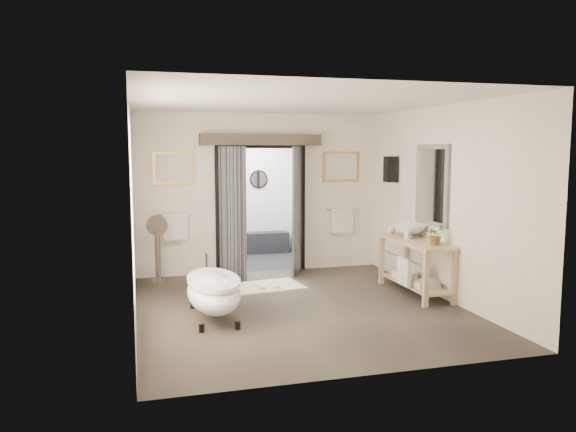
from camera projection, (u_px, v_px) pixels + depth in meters
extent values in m
plane|color=#4D4437|center=(299.00, 308.00, 8.01)|extent=(5.00, 5.00, 0.00)
cube|color=silver|center=(372.00, 232.00, 5.44)|extent=(4.50, 0.02, 2.90)
cube|color=silver|center=(132.00, 211.00, 7.25)|extent=(0.02, 5.00, 2.90)
cube|color=silver|center=(443.00, 203.00, 8.42)|extent=(0.02, 5.00, 2.90)
cube|color=silver|center=(176.00, 195.00, 9.83)|extent=(1.45, 0.02, 2.90)
cube|color=silver|center=(339.00, 192.00, 10.63)|extent=(1.45, 0.02, 2.90)
cube|color=silver|center=(260.00, 130.00, 10.09)|extent=(1.60, 0.02, 0.60)
cube|color=silver|center=(300.00, 101.00, 7.66)|extent=(4.50, 5.00, 0.02)
cube|color=beige|center=(137.00, 225.00, 6.70)|extent=(0.02, 2.20, 2.70)
cube|color=gray|center=(432.00, 185.00, 8.66)|extent=(0.05, 0.95, 1.25)
cube|color=silver|center=(431.00, 185.00, 8.65)|extent=(0.01, 0.80, 1.10)
cube|color=black|center=(391.00, 169.00, 9.82)|extent=(0.20, 0.20, 0.45)
sphere|color=#FFCC8C|center=(391.00, 169.00, 9.82)|extent=(0.10, 0.10, 0.10)
cube|color=#252428|center=(250.00, 261.00, 11.36)|extent=(2.20, 2.00, 0.01)
cube|color=silver|center=(249.00, 136.00, 11.06)|extent=(2.20, 2.00, 0.02)
cube|color=white|center=(241.00, 195.00, 12.17)|extent=(2.20, 0.02, 2.50)
cube|color=white|center=(194.00, 201.00, 10.92)|extent=(0.02, 2.00, 2.50)
cube|color=white|center=(302.00, 198.00, 11.50)|extent=(0.02, 2.00, 2.50)
cube|color=#252428|center=(243.00, 243.00, 12.12)|extent=(2.00, 0.35, 0.45)
cylinder|color=silver|center=(222.00, 180.00, 11.99)|extent=(0.40, 0.03, 0.40)
cylinder|color=silver|center=(259.00, 179.00, 12.20)|extent=(0.40, 0.03, 0.40)
cube|color=black|center=(217.00, 211.00, 10.06)|extent=(0.07, 0.10, 2.30)
cube|color=black|center=(302.00, 208.00, 10.47)|extent=(0.07, 0.10, 2.30)
cube|color=black|center=(260.00, 146.00, 10.13)|extent=(1.67, 0.10, 0.07)
cube|color=black|center=(231.00, 213.00, 9.77)|extent=(0.40, 0.73, 2.30)
cube|color=black|center=(297.00, 211.00, 10.09)|extent=(0.40, 0.73, 2.30)
cube|color=brown|center=(261.00, 140.00, 10.02)|extent=(2.20, 0.20, 0.20)
cube|color=gold|center=(174.00, 168.00, 9.75)|extent=(0.72, 0.03, 0.57)
cube|color=silver|center=(174.00, 168.00, 9.73)|extent=(0.62, 0.01, 0.47)
cube|color=gold|center=(341.00, 167.00, 10.56)|extent=(0.72, 0.03, 0.57)
cube|color=silver|center=(341.00, 167.00, 10.55)|extent=(0.62, 0.01, 0.47)
cylinder|color=silver|center=(175.00, 214.00, 9.80)|extent=(0.60, 0.02, 0.02)
cube|color=silver|center=(175.00, 227.00, 9.81)|extent=(0.42, 0.08, 0.48)
cylinder|color=silver|center=(341.00, 209.00, 10.62)|extent=(0.60, 0.02, 0.02)
cube|color=silver|center=(342.00, 221.00, 10.62)|extent=(0.42, 0.08, 0.48)
cylinder|color=black|center=(202.00, 328.00, 6.92)|extent=(0.07, 0.07, 0.11)
cylinder|color=black|center=(238.00, 325.00, 7.04)|extent=(0.07, 0.07, 0.11)
cylinder|color=black|center=(193.00, 305.00, 7.96)|extent=(0.07, 0.07, 0.11)
cylinder|color=black|center=(224.00, 302.00, 8.08)|extent=(0.07, 0.07, 0.11)
ellipsoid|color=white|center=(213.00, 293.00, 7.46)|extent=(0.69, 1.54, 0.49)
cylinder|color=black|center=(206.00, 260.00, 8.10)|extent=(0.03, 0.03, 0.20)
cube|color=tan|center=(426.00, 278.00, 7.97)|extent=(0.07, 0.07, 0.85)
cube|color=tan|center=(454.00, 276.00, 8.09)|extent=(0.07, 0.07, 0.85)
cube|color=tan|center=(382.00, 259.00, 9.39)|extent=(0.07, 0.07, 0.85)
cube|color=tan|center=(407.00, 257.00, 9.51)|extent=(0.07, 0.07, 0.85)
cube|color=tan|center=(416.00, 242.00, 8.70)|extent=(0.55, 1.60, 0.05)
cube|color=tan|center=(415.00, 283.00, 8.77)|extent=(0.45, 1.50, 0.03)
cylinder|color=silver|center=(400.00, 257.00, 8.65)|extent=(0.02, 1.40, 0.02)
cube|color=silver|center=(404.00, 271.00, 8.53)|extent=(0.06, 0.34, 0.42)
cube|color=silver|center=(426.00, 285.00, 8.43)|extent=(0.35, 0.25, 0.10)
cube|color=silver|center=(405.00, 275.00, 9.10)|extent=(0.35, 0.25, 0.10)
cube|color=brown|center=(159.00, 283.00, 9.33)|extent=(0.23, 0.23, 0.08)
cylinder|color=brown|center=(158.00, 255.00, 9.27)|extent=(0.09, 0.09, 0.87)
cylinder|color=silver|center=(157.00, 225.00, 9.23)|extent=(0.31, 0.02, 0.31)
cylinder|color=brown|center=(157.00, 225.00, 9.22)|extent=(0.35, 0.02, 0.35)
cube|color=beige|center=(265.00, 286.00, 9.23)|extent=(1.30, 0.96, 0.01)
cube|color=beige|center=(261.00, 287.00, 9.06)|extent=(0.13, 0.25, 0.05)
cube|color=beige|center=(275.00, 286.00, 9.12)|extent=(0.13, 0.25, 0.05)
imported|color=white|center=(410.00, 231.00, 9.01)|extent=(0.71, 0.71, 0.19)
imported|color=gray|center=(435.00, 235.00, 8.23)|extent=(0.33, 0.31, 0.30)
imported|color=gray|center=(407.00, 233.00, 8.79)|extent=(0.11, 0.11, 0.18)
imported|color=gray|center=(391.00, 229.00, 9.32)|extent=(0.16, 0.16, 0.18)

